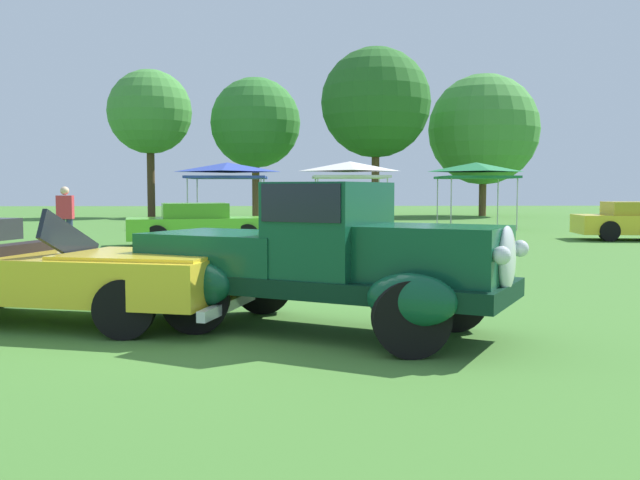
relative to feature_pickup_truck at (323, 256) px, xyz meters
The scene contains 14 objects.
ground_plane 1.17m from the feature_pickup_truck, 163.73° to the left, with size 120.00×120.00×0.00m, color #42752D.
feature_pickup_truck is the anchor object (origin of this frame).
neighbor_convertible 3.31m from the feature_pickup_truck, 166.43° to the left, with size 4.90×2.85×1.40m.
show_car_lime 12.85m from the feature_pickup_truck, 103.63° to the left, with size 4.42×2.53×1.22m.
show_car_yellow 17.69m from the feature_pickup_truck, 52.89° to the left, with size 4.02×2.12×1.22m.
spectator_near_truck 11.51m from the feature_pickup_truck, 83.78° to the left, with size 0.43×0.46×1.69m.
spectator_between_cars 12.10m from the feature_pickup_truck, 120.73° to the left, with size 0.41×0.25×1.69m.
canopy_tent_left_field 21.39m from the feature_pickup_truck, 98.08° to the left, with size 3.18×3.18×2.71m.
canopy_tent_center_field 19.95m from the feature_pickup_truck, 84.48° to the left, with size 2.91×2.91×2.71m.
canopy_tent_right_field 21.86m from the feature_pickup_truck, 70.91° to the left, with size 2.89×2.89×2.71m.
treeline_far_left 34.82m from the feature_pickup_truck, 104.34° to the left, with size 4.82×4.82×8.47m.
treeline_mid_left 34.55m from the feature_pickup_truck, 94.21° to the left, with size 5.30×5.30×8.18m.
treeline_center 32.72m from the feature_pickup_truck, 82.24° to the left, with size 6.16×6.16×9.56m.
treeline_mid_right 36.43m from the feature_pickup_truck, 72.01° to the left, with size 6.63×6.63×8.52m.
Camera 1 is at (0.40, -8.17, 1.62)m, focal length 39.62 mm.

